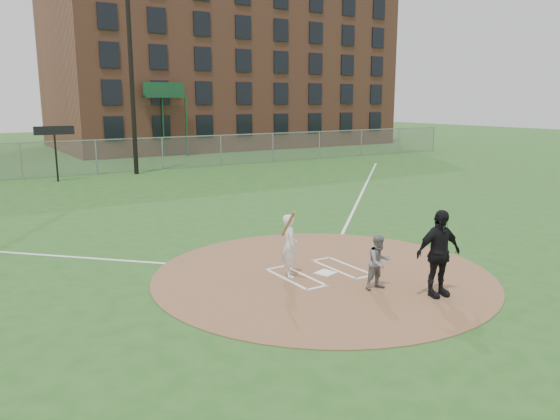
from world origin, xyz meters
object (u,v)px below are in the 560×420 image
home_plate (326,273)px  batter_at_plate (290,245)px  catcher (379,262)px  umpire (438,253)px

home_plate → batter_at_plate: bearing=160.7°
catcher → batter_at_plate: 2.21m
catcher → batter_at_plate: bearing=124.3°
home_plate → batter_at_plate: (-0.87, 0.31, 0.77)m
home_plate → catcher: catcher is taller
home_plate → catcher: bearing=-77.0°
home_plate → umpire: size_ratio=0.22×
catcher → umpire: bearing=-52.1°
umpire → batter_at_plate: size_ratio=1.09×
catcher → umpire: (0.78, -1.02, 0.33)m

